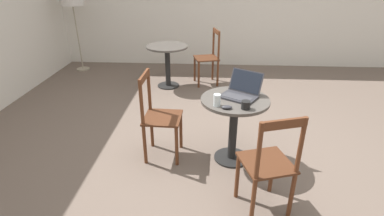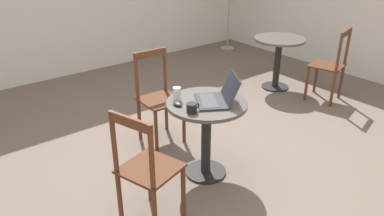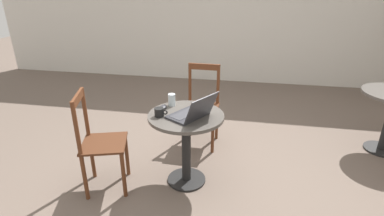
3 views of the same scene
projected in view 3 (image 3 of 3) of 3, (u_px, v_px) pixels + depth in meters
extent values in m
plane|color=#66564C|center=(209.00, 178.00, 2.97)|extent=(16.00, 16.00, 0.00)
cube|color=silver|center=(234.00, 8.00, 5.36)|extent=(9.40, 0.06, 2.70)
cylinder|color=black|center=(187.00, 179.00, 2.94)|extent=(0.37, 0.37, 0.02)
cylinder|color=black|center=(186.00, 149.00, 2.81)|extent=(0.09, 0.09, 0.66)
cylinder|color=#4C4742|center=(186.00, 116.00, 2.67)|extent=(0.68, 0.68, 0.03)
cylinder|color=black|center=(381.00, 149.00, 3.47)|extent=(0.37, 0.37, 0.02)
cylinder|color=#562D19|center=(213.00, 135.00, 3.34)|extent=(0.04, 0.04, 0.45)
cylinder|color=#562D19|center=(184.00, 132.00, 3.40)|extent=(0.04, 0.04, 0.45)
cylinder|color=#562D19|center=(217.00, 122.00, 3.64)|extent=(0.04, 0.04, 0.45)
cylinder|color=#562D19|center=(190.00, 119.00, 3.70)|extent=(0.04, 0.04, 0.45)
cube|color=#492715|center=(201.00, 108.00, 3.43)|extent=(0.40, 0.40, 0.02)
cylinder|color=#562D19|center=(218.00, 84.00, 3.45)|extent=(0.04, 0.04, 0.47)
cylinder|color=#562D19|center=(190.00, 82.00, 3.51)|extent=(0.04, 0.04, 0.47)
cube|color=#562D19|center=(204.00, 67.00, 3.40)|extent=(0.37, 0.04, 0.07)
cylinder|color=#562D19|center=(127.00, 155.00, 2.95)|extent=(0.04, 0.04, 0.45)
cylinder|color=#562D19|center=(124.00, 175.00, 2.64)|extent=(0.04, 0.04, 0.45)
cylinder|color=#562D19|center=(92.00, 157.00, 2.91)|extent=(0.04, 0.04, 0.45)
cylinder|color=#562D19|center=(85.00, 178.00, 2.61)|extent=(0.04, 0.04, 0.45)
cube|color=#492715|center=(104.00, 143.00, 2.69)|extent=(0.48, 0.48, 0.02)
cylinder|color=#562D19|center=(85.00, 112.00, 2.72)|extent=(0.04, 0.04, 0.47)
cylinder|color=#562D19|center=(76.00, 128.00, 2.42)|extent=(0.04, 0.04, 0.47)
cube|color=#562D19|center=(78.00, 98.00, 2.49)|extent=(0.13, 0.36, 0.07)
cube|color=#2D2D33|center=(188.00, 115.00, 2.63)|extent=(0.38, 0.41, 0.02)
cube|color=#38383D|center=(186.00, 113.00, 2.64)|extent=(0.26, 0.31, 0.00)
cube|color=#2D2D33|center=(202.00, 108.00, 2.49)|extent=(0.26, 0.34, 0.22)
cube|color=black|center=(201.00, 107.00, 2.49)|extent=(0.23, 0.31, 0.19)
ellipsoid|color=#2D2D33|center=(163.00, 107.00, 2.78)|extent=(0.06, 0.10, 0.03)
cylinder|color=black|center=(159.00, 112.00, 2.62)|extent=(0.08, 0.08, 0.08)
torus|color=black|center=(165.00, 112.00, 2.61)|extent=(0.05, 0.01, 0.05)
cylinder|color=silver|center=(172.00, 100.00, 2.84)|extent=(0.07, 0.07, 0.11)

